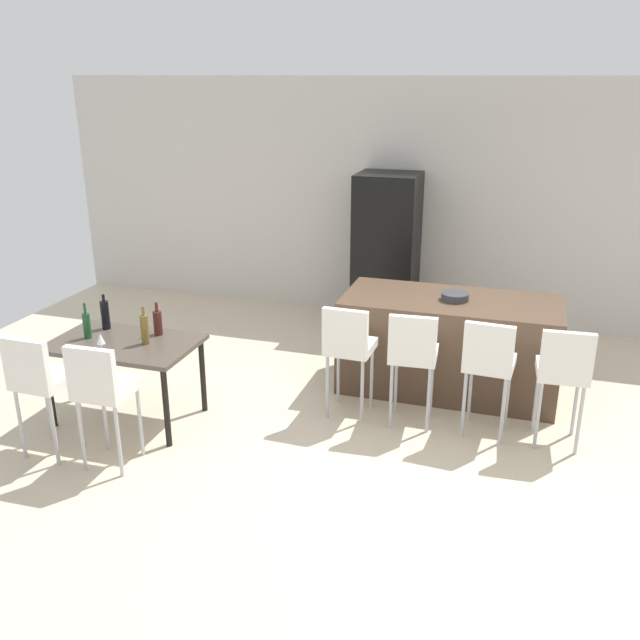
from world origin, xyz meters
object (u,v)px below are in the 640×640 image
bar_chair_middle (413,351)px  wine_bottle_corner (105,315)px  wine_bottle_middle (158,322)px  wine_glass_left (101,339)px  bar_chair_right (489,360)px  dining_chair_near (39,377)px  bar_chair_left (348,344)px  bar_chair_far (564,369)px  refrigerator (386,251)px  fruit_bowl (455,297)px  wine_bottle_far (145,329)px  kitchen_island (449,344)px  dining_chair_far (101,386)px  wine_bottle_right (87,325)px  dining_table (124,350)px

bar_chair_middle → wine_bottle_corner: wine_bottle_corner is taller
wine_bottle_middle → wine_glass_left: 0.57m
bar_chair_middle → bar_chair_right: (0.63, 0.00, 0.00)m
bar_chair_middle → wine_glass_left: 2.61m
dining_chair_near → wine_glass_left: 0.57m
bar_chair_left → bar_chair_middle: (0.57, 0.00, 0.00)m
bar_chair_far → dining_chair_near: same height
bar_chair_middle → dining_chair_near: bearing=-152.9°
bar_chair_left → bar_chair_far: same height
refrigerator → fruit_bowl: 1.93m
wine_bottle_far → wine_glass_left: wine_bottle_far is taller
kitchen_island → wine_bottle_middle: 2.74m
wine_glass_left → bar_chair_middle: bearing=20.3°
kitchen_island → wine_bottle_corner: 3.22m
bar_chair_left → refrigerator: refrigerator is taller
bar_chair_left → wine_bottle_far: 1.75m
bar_chair_right → dining_chair_far: same height
wine_glass_left → wine_bottle_right: bearing=140.5°
wine_bottle_right → wine_glass_left: (0.32, -0.26, 0.00)m
wine_bottle_middle → wine_glass_left: size_ratio=1.72×
bar_chair_far → dining_table: bar_chair_far is taller
bar_chair_right → wine_bottle_far: bearing=-167.8°
bar_chair_right → wine_bottle_middle: bar_chair_right is taller
dining_table → wine_bottle_middle: (0.20, 0.24, 0.19)m
wine_bottle_right → refrigerator: 3.69m
bar_chair_middle → wine_bottle_corner: 2.77m
bar_chair_middle → wine_glass_left: size_ratio=6.03×
bar_chair_middle → wine_glass_left: bearing=-159.7°
wine_bottle_far → dining_chair_near: bearing=-122.8°
bar_chair_right → wine_glass_left: bearing=-163.6°
wine_bottle_far → fruit_bowl: wine_bottle_far is taller
bar_chair_right → fruit_bowl: (-0.39, 0.82, 0.26)m
dining_chair_near → wine_bottle_far: wine_bottle_far is taller
bar_chair_far → dining_chair_far: bearing=-157.6°
bar_chair_left → bar_chair_middle: size_ratio=1.00×
bar_chair_right → wine_bottle_right: bearing=-169.3°
dining_chair_near → dining_chair_far: 0.57m
bar_chair_right → dining_chair_far: size_ratio=1.00×
wine_bottle_corner → wine_glass_left: (0.30, -0.51, -0.01)m
bar_chair_far → dining_table: (-3.63, -0.63, -0.03)m
kitchen_island → bar_chair_right: (0.42, -0.85, 0.24)m
bar_chair_right → wine_bottle_right: (-3.39, -0.64, 0.16)m
dining_table → refrigerator: bearing=61.9°
wine_bottle_far → wine_bottle_middle: (-0.01, 0.22, -0.02)m
bar_chair_left → wine_bottle_far: (-1.63, -0.61, 0.18)m
dining_chair_far → refrigerator: bearing=70.4°
dining_table → refrigerator: (1.65, 3.10, 0.26)m
wine_bottle_far → wine_bottle_corner: (-0.53, 0.22, 0.00)m
dining_chair_near → wine_bottle_right: (-0.06, 0.74, 0.16)m
bar_chair_left → kitchen_island: bearing=47.4°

